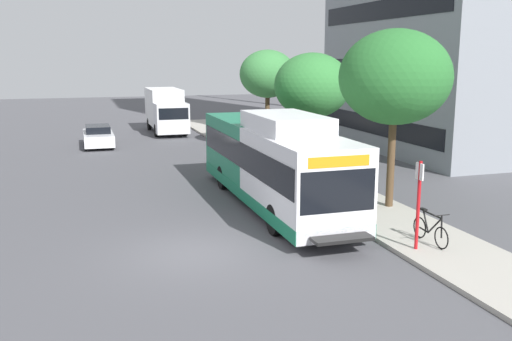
% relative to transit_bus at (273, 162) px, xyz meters
% --- Properties ---
extents(ground_plane, '(120.00, 120.00, 0.00)m').
position_rel_transit_bus_xyz_m(ground_plane, '(-3.90, 3.54, -1.70)').
color(ground_plane, '#4C4C51').
extents(sidewalk_curb, '(3.00, 56.00, 0.14)m').
position_rel_transit_bus_xyz_m(sidewalk_curb, '(3.10, 1.54, -1.63)').
color(sidewalk_curb, '#A8A399').
rests_on(sidewalk_curb, ground).
extents(transit_bus, '(2.58, 12.25, 3.65)m').
position_rel_transit_bus_xyz_m(transit_bus, '(0.00, 0.00, 0.00)').
color(transit_bus, white).
rests_on(transit_bus, ground).
extents(bus_stop_sign_pole, '(0.10, 0.36, 2.60)m').
position_rel_transit_bus_xyz_m(bus_stop_sign_pole, '(2.19, -6.43, -0.05)').
color(bus_stop_sign_pole, red).
rests_on(bus_stop_sign_pole, sidewalk_curb).
extents(bicycle_parked, '(0.52, 1.76, 1.02)m').
position_rel_transit_bus_xyz_m(bicycle_parked, '(2.88, -6.11, -1.14)').
color(bicycle_parked, black).
rests_on(bicycle_parked, sidewalk_curb).
extents(street_tree_near_stop, '(4.03, 4.03, 6.48)m').
position_rel_transit_bus_xyz_m(street_tree_near_stop, '(3.96, -1.92, 3.19)').
color(street_tree_near_stop, '#4C3823').
rests_on(street_tree_near_stop, sidewalk_curb).
extents(street_tree_mid_block, '(3.75, 3.75, 5.70)m').
position_rel_transit_bus_xyz_m(street_tree_mid_block, '(4.12, 5.94, 2.53)').
color(street_tree_mid_block, '#4C3823').
rests_on(street_tree_mid_block, sidewalk_curb).
extents(street_tree_far_block, '(3.41, 3.41, 5.92)m').
position_rel_transit_bus_xyz_m(street_tree_far_block, '(4.18, 13.00, 2.89)').
color(street_tree_far_block, '#4C3823').
rests_on(street_tree_far_block, sidewalk_curb).
extents(parked_car_far_lane, '(1.80, 4.50, 1.33)m').
position_rel_transit_bus_xyz_m(parked_car_far_lane, '(-5.81, 17.23, -1.04)').
color(parked_car_far_lane, silver).
rests_on(parked_car_far_lane, ground).
extents(box_truck_background, '(2.32, 7.01, 3.25)m').
position_rel_transit_bus_xyz_m(box_truck_background, '(-0.63, 22.72, 0.04)').
color(box_truck_background, silver).
rests_on(box_truck_background, ground).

